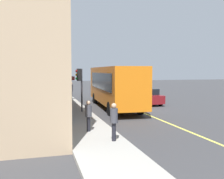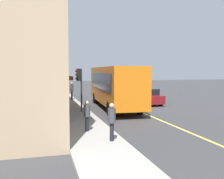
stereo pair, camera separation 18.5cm
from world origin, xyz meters
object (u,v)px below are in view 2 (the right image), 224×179
(traffic_light, at_px, (79,80))
(pedestrian_waiting, at_px, (87,113))
(pedestrian_mid_block, at_px, (72,89))
(pedestrian_by_curb, at_px, (112,118))
(bus, at_px, (114,85))
(car_maroon, at_px, (146,96))

(traffic_light, xyz_separation_m, pedestrian_waiting, (-6.26, 0.51, -1.46))
(traffic_light, height_order, pedestrian_mid_block, traffic_light)
(traffic_light, xyz_separation_m, pedestrian_by_curb, (-8.30, -0.23, -1.39))
(bus, xyz_separation_m, traffic_light, (-2.08, 3.27, 0.55))
(car_maroon, xyz_separation_m, pedestrian_by_curb, (-11.98, 6.64, 0.40))
(traffic_light, bearing_deg, bus, -57.56)
(traffic_light, bearing_deg, pedestrian_by_curb, -178.38)
(bus, height_order, traffic_light, bus)
(pedestrian_by_curb, bearing_deg, traffic_light, 1.62)
(traffic_light, distance_m, pedestrian_waiting, 6.45)
(bus, height_order, pedestrian_by_curb, bus)
(car_maroon, bearing_deg, traffic_light, 118.18)
(bus, distance_m, traffic_light, 3.92)
(pedestrian_mid_block, relative_size, pedestrian_by_curb, 1.11)
(pedestrian_mid_block, bearing_deg, car_maroon, -124.81)
(pedestrian_mid_block, height_order, pedestrian_by_curb, pedestrian_mid_block)
(pedestrian_waiting, xyz_separation_m, pedestrian_mid_block, (14.47, -0.86, 0.19))
(pedestrian_mid_block, bearing_deg, pedestrian_waiting, 176.61)
(bus, distance_m, car_maroon, 4.13)
(pedestrian_waiting, bearing_deg, pedestrian_by_curb, -160.07)
(car_maroon, bearing_deg, pedestrian_mid_block, 55.19)
(bus, distance_m, pedestrian_waiting, 9.20)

